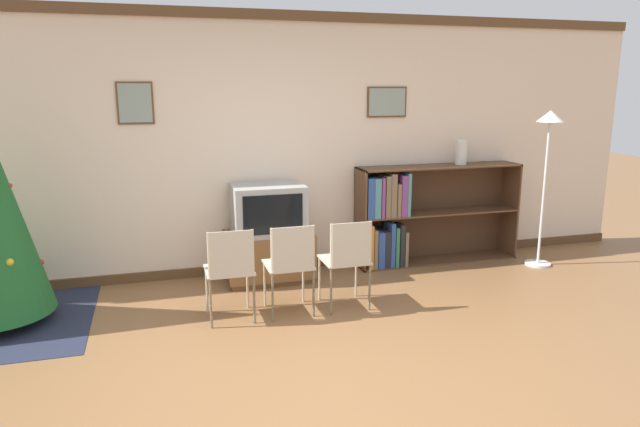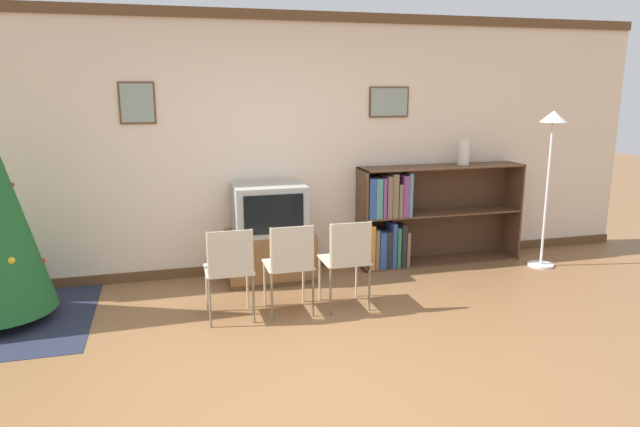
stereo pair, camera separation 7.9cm
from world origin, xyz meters
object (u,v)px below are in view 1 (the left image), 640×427
at_px(folding_chair_right, 347,258).
at_px(standing_lamp, 548,148).
at_px(folding_chair_left, 230,268).
at_px(folding_chair_center, 290,263).
at_px(bookshelf, 408,217).
at_px(television, 268,209).
at_px(tv_console, 269,256).
at_px(vase, 461,152).

distance_m(folding_chair_right, standing_lamp, 2.68).
height_order(folding_chair_left, folding_chair_right, same).
xyz_separation_m(folding_chair_left, standing_lamp, (3.50, 0.62, 0.84)).
relative_size(folding_chair_center, bookshelf, 0.44).
bearing_deg(television, standing_lamp, -6.71).
height_order(folding_chair_left, bookshelf, bookshelf).
relative_size(television, bookshelf, 0.38).
relative_size(tv_console, folding_chair_right, 1.07).
bearing_deg(folding_chair_right, tv_console, 118.02).
height_order(television, folding_chair_center, television).
relative_size(folding_chair_left, bookshelf, 0.44).
relative_size(tv_console, folding_chair_center, 1.07).
height_order(folding_chair_center, vase, vase).
height_order(folding_chair_left, folding_chair_center, same).
bearing_deg(bookshelf, standing_lamp, -18.27).
relative_size(vase, standing_lamp, 0.16).
bearing_deg(television, vase, 3.35).
bearing_deg(folding_chair_left, standing_lamp, 10.00).
height_order(television, folding_chair_right, television).
xyz_separation_m(vase, standing_lamp, (0.76, -0.48, 0.07)).
bearing_deg(television, folding_chair_right, -61.92).
relative_size(folding_chair_right, standing_lamp, 0.48).
relative_size(television, folding_chair_center, 0.87).
height_order(television, standing_lamp, standing_lamp).
bearing_deg(vase, folding_chair_left, -158.17).
relative_size(folding_chair_right, vase, 2.96).
height_order(folding_chair_left, vase, vase).
height_order(tv_console, bookshelf, bookshelf).
distance_m(folding_chair_center, vase, 2.60).
height_order(folding_chair_right, bookshelf, bookshelf).
bearing_deg(tv_console, vase, 3.28).
xyz_separation_m(folding_chair_center, folding_chair_right, (0.52, 0.00, 0.00)).
bearing_deg(folding_chair_right, standing_lamp, 14.04).
distance_m(tv_console, bookshelf, 1.62).
xyz_separation_m(television, vase, (2.23, 0.13, 0.49)).
relative_size(television, standing_lamp, 0.42).
bearing_deg(folding_chair_right, television, 118.08).
height_order(television, vase, vase).
bearing_deg(standing_lamp, television, 173.29).
relative_size(folding_chair_left, folding_chair_center, 1.00).
xyz_separation_m(tv_console, standing_lamp, (2.99, -0.35, 1.06)).
height_order(bookshelf, standing_lamp, standing_lamp).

